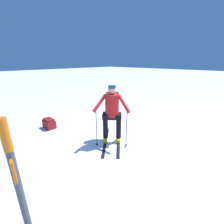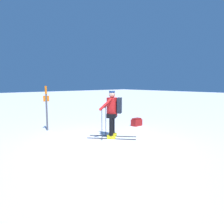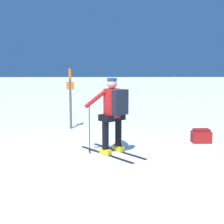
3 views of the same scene
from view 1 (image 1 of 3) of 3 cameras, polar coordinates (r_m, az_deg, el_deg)
The scene contains 4 objects.
ground_plane at distance 4.69m, azimuth 8.65°, elevation -11.35°, with size 80.00×80.00×0.00m, color white.
skier at distance 4.31m, azimuth 0.02°, elevation 0.76°, with size 1.66×1.52×1.72m.
dropped_backpack at distance 5.96m, azimuth -22.84°, elevation -4.06°, with size 0.31×0.49×0.36m.
trail_marker at distance 2.01m, azimuth -32.10°, elevation -22.68°, with size 0.08×0.24×1.88m.
Camera 1 is at (3.37, 2.26, 2.36)m, focal length 24.00 mm.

